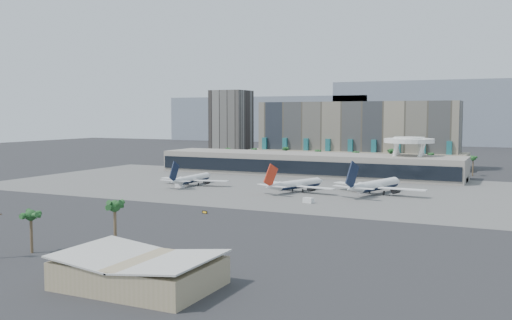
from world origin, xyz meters
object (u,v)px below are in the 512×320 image
at_px(airliner_right, 376,185).
at_px(airliner_centre, 297,184).
at_px(airliner_left, 192,179).
at_px(service_vehicle_b, 308,200).
at_px(taxiway_sign, 205,212).
at_px(service_vehicle_a, 180,185).

bearing_deg(airliner_right, airliner_centre, -151.40).
bearing_deg(airliner_centre, airliner_left, -159.26).
height_order(airliner_left, airliner_right, airliner_right).
xyz_separation_m(airliner_left, airliner_centre, (52.98, 0.48, 0.13)).
distance_m(airliner_centre, airliner_right, 33.94).
relative_size(airliner_left, airliner_centre, 1.00).
height_order(service_vehicle_b, taxiway_sign, service_vehicle_b).
relative_size(airliner_centre, airliner_right, 0.85).
bearing_deg(airliner_left, service_vehicle_a, -98.19).
xyz_separation_m(airliner_right, service_vehicle_a, (-87.33, -16.68, -2.89)).
relative_size(airliner_right, service_vehicle_b, 11.07).
relative_size(airliner_left, airliner_right, 0.86).
xyz_separation_m(airliner_right, taxiway_sign, (-41.96, -71.47, -3.43)).
xyz_separation_m(service_vehicle_a, service_vehicle_b, (69.59, -17.69, -0.00)).
bearing_deg(taxiway_sign, service_vehicle_a, 140.97).
relative_size(service_vehicle_b, taxiway_sign, 1.83).
distance_m(airliner_left, service_vehicle_b, 73.45).
height_order(airliner_centre, taxiway_sign, airliner_centre).
relative_size(service_vehicle_a, service_vehicle_b, 1.06).
xyz_separation_m(airliner_centre, airliner_right, (33.16, 7.22, 0.51)).
relative_size(service_vehicle_a, taxiway_sign, 1.93).
distance_m(airliner_centre, service_vehicle_b, 31.31).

